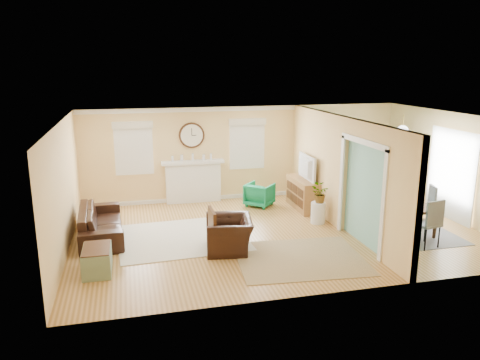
{
  "coord_description": "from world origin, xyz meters",
  "views": [
    {
      "loc": [
        -3.21,
        -9.57,
        3.71
      ],
      "look_at": [
        -0.8,
        0.3,
        1.2
      ],
      "focal_mm": 35.0,
      "sensor_mm": 36.0,
      "label": 1
    }
  ],
  "objects_px": {
    "sofa": "(101,223)",
    "green_chair": "(260,195)",
    "dining_table": "(394,214)",
    "credenza": "(303,194)",
    "eames_chair": "(229,234)"
  },
  "relations": [
    {
      "from": "dining_table",
      "to": "sofa",
      "type": "bearing_deg",
      "value": 74.52
    },
    {
      "from": "sofa",
      "to": "green_chair",
      "type": "bearing_deg",
      "value": -72.92
    },
    {
      "from": "sofa",
      "to": "dining_table",
      "type": "distance_m",
      "value": 6.66
    },
    {
      "from": "green_chair",
      "to": "dining_table",
      "type": "bearing_deg",
      "value": 177.37
    },
    {
      "from": "sofa",
      "to": "credenza",
      "type": "bearing_deg",
      "value": -82.18
    },
    {
      "from": "green_chair",
      "to": "credenza",
      "type": "distance_m",
      "value": 1.16
    },
    {
      "from": "eames_chair",
      "to": "credenza",
      "type": "distance_m",
      "value": 3.43
    },
    {
      "from": "eames_chair",
      "to": "credenza",
      "type": "height_order",
      "value": "credenza"
    },
    {
      "from": "sofa",
      "to": "green_chair",
      "type": "relative_size",
      "value": 3.35
    },
    {
      "from": "credenza",
      "to": "eames_chair",
      "type": "bearing_deg",
      "value": -136.96
    },
    {
      "from": "sofa",
      "to": "green_chair",
      "type": "distance_m",
      "value": 4.3
    },
    {
      "from": "sofa",
      "to": "eames_chair",
      "type": "distance_m",
      "value": 2.94
    },
    {
      "from": "sofa",
      "to": "green_chair",
      "type": "height_order",
      "value": "sofa"
    },
    {
      "from": "green_chair",
      "to": "dining_table",
      "type": "xyz_separation_m",
      "value": [
        2.53,
        -2.46,
        0.03
      ]
    },
    {
      "from": "credenza",
      "to": "green_chair",
      "type": "bearing_deg",
      "value": 153.73
    }
  ]
}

